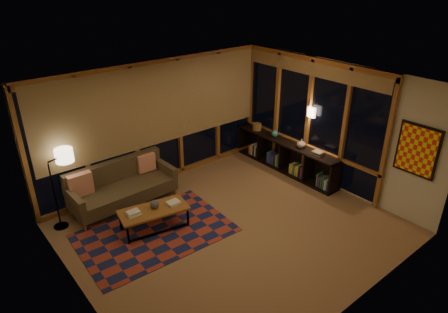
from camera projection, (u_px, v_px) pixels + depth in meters
floor at (231, 228)px, 7.39m from camera, size 5.50×5.00×0.01m
ceiling at (233, 85)px, 6.21m from camera, size 5.50×5.00×0.01m
walls at (232, 163)px, 6.80m from camera, size 5.51×5.01×2.70m
window_wall_back at (158, 123)px, 8.49m from camera, size 5.30×0.16×2.60m
window_wall_right at (307, 119)px, 8.75m from camera, size 0.16×3.70×2.60m
wall_art at (417, 150)px, 7.02m from camera, size 0.06×0.74×0.94m
wall_sconce at (312, 112)px, 8.53m from camera, size 0.12×0.18×0.22m
sofa at (123, 186)px, 7.94m from camera, size 2.08×0.88×0.85m
pillow_left at (80, 184)px, 7.54m from camera, size 0.46×0.16×0.45m
pillow_right at (146, 164)px, 8.40m from camera, size 0.39×0.14×0.38m
area_rug at (155, 233)px, 7.24m from camera, size 2.73×1.88×0.01m
coffee_table at (154, 219)px, 7.30m from camera, size 1.31×0.78×0.41m
book_stack_a at (133, 213)px, 7.04m from camera, size 0.26×0.21×0.07m
book_stack_b at (174, 203)px, 7.35m from camera, size 0.26×0.21×0.05m
ceramic_pot at (155, 204)px, 7.21m from camera, size 0.18×0.18×0.16m
floor_lamp at (54, 193)px, 7.11m from camera, size 0.56×0.46×1.46m
bookshelf at (285, 155)px, 9.35m from camera, size 0.40×2.89×0.72m
basket at (257, 127)px, 9.80m from camera, size 0.28×0.28×0.16m
teal_bowl at (275, 134)px, 9.40m from camera, size 0.19×0.19×0.16m
vase at (301, 143)px, 8.83m from camera, size 0.20×0.20×0.21m
shelf_book_stack at (318, 153)px, 8.54m from camera, size 0.18×0.25×0.07m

